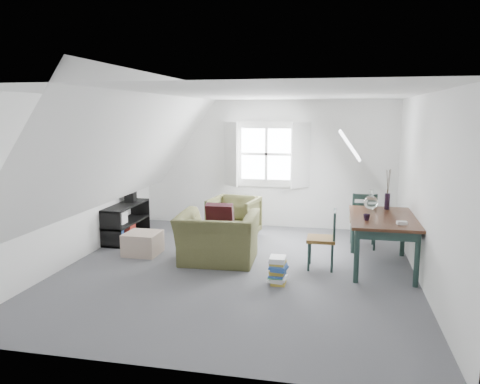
% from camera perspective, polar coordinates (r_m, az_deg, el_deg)
% --- Properties ---
extents(floor, '(5.50, 5.50, 0.00)m').
position_cam_1_polar(floor, '(6.89, -0.32, -9.41)').
color(floor, '#535459').
rests_on(floor, ground).
extents(ceiling, '(5.50, 5.50, 0.00)m').
position_cam_1_polar(ceiling, '(6.52, -0.34, 11.85)').
color(ceiling, white).
rests_on(ceiling, wall_back).
extents(wall_back, '(5.00, 0.00, 5.00)m').
position_cam_1_polar(wall_back, '(9.27, 3.26, 3.42)').
color(wall_back, white).
rests_on(wall_back, ground).
extents(wall_front, '(5.00, 0.00, 5.00)m').
position_cam_1_polar(wall_front, '(4.00, -8.69, -4.91)').
color(wall_front, white).
rests_on(wall_front, ground).
extents(wall_left, '(0.00, 5.50, 5.50)m').
position_cam_1_polar(wall_left, '(7.52, -19.30, 1.46)').
color(wall_left, white).
rests_on(wall_left, ground).
extents(wall_right, '(0.00, 5.50, 5.50)m').
position_cam_1_polar(wall_right, '(6.54, 21.61, 0.18)').
color(wall_right, white).
rests_on(wall_right, ground).
extents(slope_left, '(3.19, 5.50, 4.48)m').
position_cam_1_polar(slope_left, '(7.02, -12.85, 5.53)').
color(slope_left, white).
rests_on(slope_left, wall_left).
extents(slope_right, '(3.19, 5.50, 4.48)m').
position_cam_1_polar(slope_right, '(6.39, 13.45, 5.13)').
color(slope_right, white).
rests_on(slope_right, wall_right).
extents(dormer_window, '(1.71, 0.35, 1.30)m').
position_cam_1_polar(dormer_window, '(9.18, 3.20, 4.62)').
color(dormer_window, white).
rests_on(dormer_window, wall_back).
extents(skylight, '(0.35, 0.75, 0.47)m').
position_cam_1_polar(skylight, '(7.69, 13.19, 5.62)').
color(skylight, white).
rests_on(skylight, slope_right).
extents(armchair_near, '(1.21, 1.07, 0.76)m').
position_cam_1_polar(armchair_near, '(7.23, -2.71, -8.51)').
color(armchair_near, '#4C4C27').
rests_on(armchair_near, floor).
extents(armchair_far, '(0.93, 0.95, 0.76)m').
position_cam_1_polar(armchair_far, '(8.56, -0.74, -5.61)').
color(armchair_far, '#4C4C27').
rests_on(armchair_far, floor).
extents(throw_pillow, '(0.42, 0.25, 0.43)m').
position_cam_1_polar(throw_pillow, '(7.19, -2.45, -3.00)').
color(throw_pillow, '#350E14').
rests_on(throw_pillow, armchair_near).
extents(ottoman, '(0.53, 0.53, 0.35)m').
position_cam_1_polar(ottoman, '(7.72, -11.76, -6.14)').
color(ottoman, tan).
rests_on(ottoman, floor).
extents(dining_table, '(0.93, 1.54, 0.77)m').
position_cam_1_polar(dining_table, '(7.07, 17.02, -3.69)').
color(dining_table, '#341B10').
rests_on(dining_table, floor).
extents(demijohn, '(0.21, 0.21, 0.30)m').
position_cam_1_polar(demijohn, '(7.46, 15.66, -1.18)').
color(demijohn, silver).
rests_on(demijohn, dining_table).
extents(vase_twigs, '(0.08, 0.09, 0.62)m').
position_cam_1_polar(vase_twigs, '(7.57, 17.50, -1.00)').
color(vase_twigs, black).
rests_on(vase_twigs, dining_table).
extents(cup, '(0.10, 0.10, 0.09)m').
position_cam_1_polar(cup, '(6.74, 15.16, -3.36)').
color(cup, black).
rests_on(cup, dining_table).
extents(paper_box, '(0.14, 0.10, 0.04)m').
position_cam_1_polar(paper_box, '(6.63, 19.13, -3.58)').
color(paper_box, white).
rests_on(paper_box, dining_table).
extents(dining_chair_far, '(0.45, 0.45, 0.95)m').
position_cam_1_polar(dining_chair_far, '(8.11, 14.82, -3.19)').
color(dining_chair_far, brown).
rests_on(dining_chair_far, floor).
extents(dining_chair_near, '(0.41, 0.41, 0.87)m').
position_cam_1_polar(dining_chair_near, '(6.92, 10.16, -5.57)').
color(dining_chair_near, brown).
rests_on(dining_chair_near, floor).
extents(media_shelf, '(0.41, 1.24, 0.64)m').
position_cam_1_polar(media_shelf, '(8.64, -13.90, -3.78)').
color(media_shelf, black).
rests_on(media_shelf, floor).
extents(electronics_box, '(0.20, 0.26, 0.19)m').
position_cam_1_polar(electronics_box, '(8.82, -13.20, -0.63)').
color(electronics_box, black).
rests_on(electronics_box, media_shelf).
extents(magazine_stack, '(0.27, 0.32, 0.36)m').
position_cam_1_polar(magazine_stack, '(6.31, 4.64, -9.50)').
color(magazine_stack, '#B29933').
rests_on(magazine_stack, floor).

